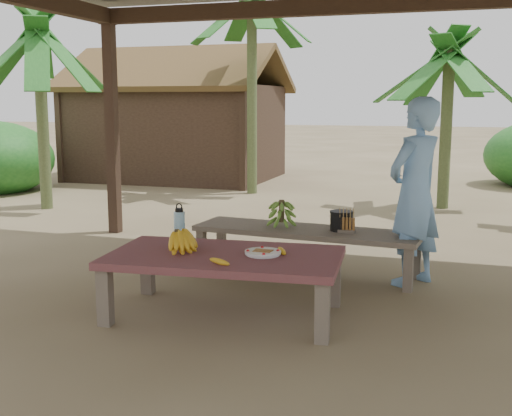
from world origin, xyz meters
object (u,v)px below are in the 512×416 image
(ripe_banana_bunch, at_px, (177,239))
(plate, at_px, (263,253))
(cooking_pot, at_px, (341,221))
(work_table, at_px, (225,262))
(water_flask, at_px, (179,226))
(bench, at_px, (306,234))
(woman, at_px, (415,192))

(ripe_banana_bunch, bearing_deg, plate, 5.45)
(ripe_banana_bunch, relative_size, cooking_pot, 1.44)
(work_table, distance_m, water_flask, 0.60)
(bench, height_order, plate, plate)
(woman, bearing_deg, bench, -59.23)
(cooking_pot, bearing_deg, bench, -177.25)
(work_table, xyz_separation_m, woman, (1.34, 1.37, 0.42))
(bench, height_order, woman, woman)
(work_table, relative_size, cooking_pot, 8.74)
(water_flask, distance_m, cooking_pot, 1.65)
(work_table, height_order, bench, work_table)
(bench, relative_size, water_flask, 6.64)
(work_table, distance_m, ripe_banana_bunch, 0.43)
(work_table, height_order, ripe_banana_bunch, ripe_banana_bunch)
(cooking_pot, bearing_deg, work_table, -114.90)
(bench, xyz_separation_m, cooking_pot, (0.34, 0.02, 0.15))
(woman, bearing_deg, cooking_pot, -61.63)
(bench, height_order, water_flask, water_flask)
(plate, height_order, cooking_pot, cooking_pot)
(work_table, height_order, woman, woman)
(bench, bearing_deg, ripe_banana_bunch, -111.90)
(plate, xyz_separation_m, cooking_pot, (0.36, 1.37, 0.02))
(bench, distance_m, cooking_pot, 0.37)
(cooking_pot, height_order, woman, woman)
(work_table, bearing_deg, water_flask, 147.63)
(work_table, distance_m, bench, 1.44)
(water_flask, bearing_deg, cooking_pot, 45.16)
(bench, bearing_deg, water_flask, -120.57)
(ripe_banana_bunch, xyz_separation_m, cooking_pot, (1.06, 1.44, -0.05))
(work_table, xyz_separation_m, water_flask, (-0.50, 0.26, 0.21))
(work_table, bearing_deg, woman, 40.47)
(plate, bearing_deg, ripe_banana_bunch, -174.55)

